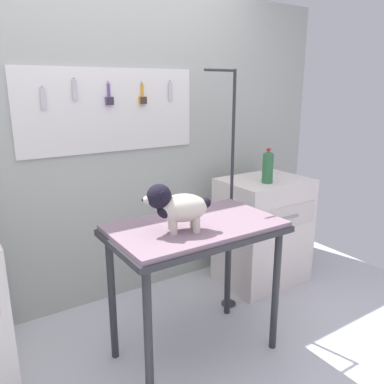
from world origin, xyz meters
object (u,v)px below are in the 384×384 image
Objects in this scene: grooming_table at (195,239)px; soda_bottle at (268,167)px; grooming_arm at (230,204)px; cabinet_right at (263,231)px; dog at (176,206)px.

soda_bottle is (0.92, 0.38, 0.25)m from grooming_table.
grooming_arm is 1.93× the size of cabinet_right.
grooming_table is at bearing -154.40° from cabinet_right.
grooming_arm is 0.78m from dog.
dog is 1.38m from cabinet_right.
cabinet_right is 3.33× the size of soda_bottle.
grooming_table is 1.02m from soda_bottle.
cabinet_right is at bearing 24.47° from dog.
dog is 1.35× the size of soda_bottle.
cabinet_right is at bearing 18.42° from grooming_arm.
grooming_table is at bearing -157.66° from soda_bottle.
dog is at bearing -151.44° from grooming_arm.
grooming_table is 1.12× the size of cabinet_right.
dog is (-0.16, -0.05, 0.24)m from grooming_table.
dog reaches higher than cabinet_right.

